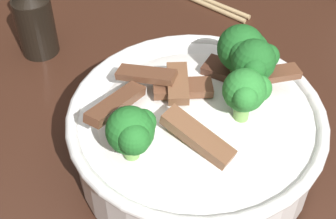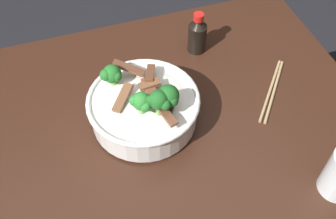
{
  "view_description": "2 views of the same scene",
  "coord_description": "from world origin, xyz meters",
  "views": [
    {
      "loc": [
        0.29,
        -0.11,
        1.19
      ],
      "look_at": [
        -0.06,
        -0.09,
        0.83
      ],
      "focal_mm": 54.64,
      "sensor_mm": 36.0,
      "label": 1
    },
    {
      "loc": [
        0.08,
        0.48,
        1.5
      ],
      "look_at": [
        -0.09,
        -0.04,
        0.82
      ],
      "focal_mm": 42.58,
      "sensor_mm": 36.0,
      "label": 2
    }
  ],
  "objects": [
    {
      "name": "rice_bowl",
      "position": [
        -0.04,
        -0.07,
        0.82
      ],
      "size": [
        0.25,
        0.25,
        0.14
      ],
      "color": "white",
      "rests_on": "dining_table"
    },
    {
      "name": "soy_sauce_bottle",
      "position": [
        -0.24,
        -0.25,
        0.82
      ],
      "size": [
        0.05,
        0.05,
        0.12
      ],
      "color": "black",
      "rests_on": "dining_table"
    }
  ]
}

